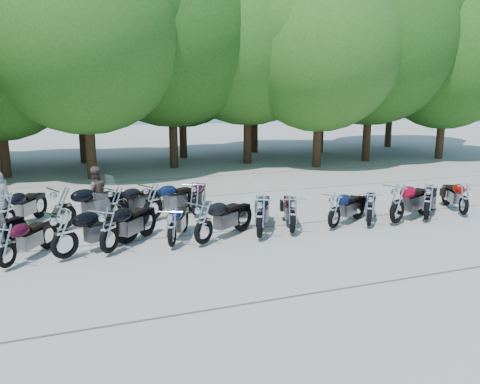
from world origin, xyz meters
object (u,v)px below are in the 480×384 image
object	(u,v)px
motorcycle_6	(260,216)
motorcycle_1	(6,245)
motorcycle_12	(464,198)
motorcycle_16	(152,201)
motorcycle_10	(398,202)
motorcycle_17	(195,197)
motorcycle_9	(370,208)
motorcycle_13	(7,210)
motorcycle_4	(172,226)
rider_0	(0,200)
motorcycle_8	(335,209)
motorcycle_5	(203,221)
motorcycle_14	(63,206)
motorcycle_2	(64,233)
motorcycle_11	(428,201)
rider_1	(95,194)
motorcycle_3	(109,229)
motorcycle_7	(292,213)
motorcycle_15	(117,203)

from	to	relation	value
motorcycle_6	motorcycle_1	bearing A→B (deg)	27.68
motorcycle_12	motorcycle_16	distance (m)	9.63
motorcycle_10	motorcycle_17	distance (m)	6.06
motorcycle_1	motorcycle_9	distance (m)	9.40
motorcycle_12	motorcycle_13	bearing A→B (deg)	12.17
motorcycle_4	rider_0	xyz separation A→B (m)	(-4.23, 3.50, 0.23)
motorcycle_8	motorcycle_5	bearing A→B (deg)	61.06
motorcycle_8	motorcycle_14	distance (m)	7.59
motorcycle_2	rider_0	size ratio (longest dim) A/B	1.45
motorcycle_6	motorcycle_11	bearing A→B (deg)	-153.75
motorcycle_17	motorcycle_9	bearing A→B (deg)	170.35
motorcycle_5	motorcycle_10	world-z (taller)	motorcycle_10
motorcycle_12	motorcycle_14	world-z (taller)	motorcycle_14
motorcycle_12	motorcycle_13	world-z (taller)	motorcycle_13
motorcycle_2	motorcycle_9	distance (m)	8.20
motorcycle_11	motorcycle_8	bearing A→B (deg)	42.73
motorcycle_5	rider_1	distance (m)	4.21
motorcycle_8	motorcycle_14	xyz separation A→B (m)	(-7.18, 2.48, 0.11)
motorcycle_13	motorcycle_10	bearing A→B (deg)	-170.09
motorcycle_4	motorcycle_5	world-z (taller)	motorcycle_5
motorcycle_2	motorcycle_9	world-z (taller)	motorcycle_2
motorcycle_6	rider_0	distance (m)	7.47
motorcycle_8	motorcycle_11	world-z (taller)	motorcycle_11
motorcycle_3	motorcycle_10	world-z (taller)	motorcycle_10
rider_1	motorcycle_5	bearing A→B (deg)	111.35
motorcycle_9	motorcycle_11	size ratio (longest dim) A/B	0.90
motorcycle_7	motorcycle_14	distance (m)	6.37
motorcycle_5	motorcycle_17	xyz separation A→B (m)	(0.49, 2.82, -0.03)
motorcycle_5	motorcycle_15	distance (m)	3.42
motorcycle_1	motorcycle_4	world-z (taller)	motorcycle_4
motorcycle_8	motorcycle_1	bearing A→B (deg)	60.75
motorcycle_2	motorcycle_12	bearing A→B (deg)	-119.74
motorcycle_4	motorcycle_15	xyz separation A→B (m)	(-1.06, 2.80, 0.04)
motorcycle_6	motorcycle_13	xyz separation A→B (m)	(-6.31, 2.90, -0.02)
motorcycle_11	motorcycle_17	world-z (taller)	motorcycle_11
motorcycle_6	motorcycle_17	world-z (taller)	motorcycle_6
motorcycle_9	motorcycle_16	xyz separation A→B (m)	(-5.75, 2.71, 0.07)
rider_0	motorcycle_6	bearing A→B (deg)	144.26
motorcycle_7	motorcycle_1	bearing A→B (deg)	22.18
motorcycle_6	motorcycle_7	xyz separation A→B (m)	(0.98, 0.09, -0.06)
motorcycle_11	motorcycle_12	xyz separation A→B (m)	(1.51, 0.11, -0.06)
motorcycle_3	motorcycle_8	bearing A→B (deg)	-139.15
motorcycle_11	motorcycle_12	world-z (taller)	motorcycle_11
motorcycle_12	rider_1	world-z (taller)	rider_1
motorcycle_9	motorcycle_15	bearing A→B (deg)	12.51
motorcycle_6	rider_0	world-z (taller)	rider_0
motorcycle_15	motorcycle_8	bearing A→B (deg)	-147.38
motorcycle_3	motorcycle_5	xyz separation A→B (m)	(2.30, -0.10, -0.00)
rider_0	motorcycle_12	bearing A→B (deg)	158.23
motorcycle_3	motorcycle_7	xyz separation A→B (m)	(4.81, -0.02, -0.04)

